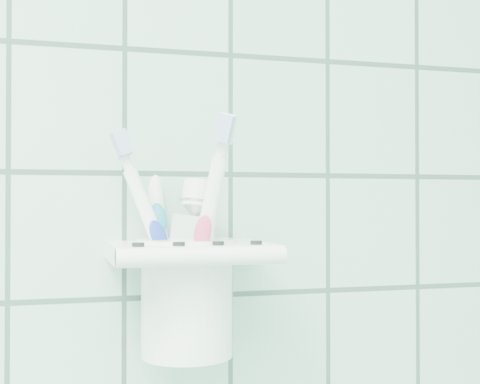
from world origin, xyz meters
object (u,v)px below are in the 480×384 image
(cup, at_px, (187,293))
(toothbrush_blue, at_px, (172,219))
(toothbrush_pink, at_px, (201,230))
(toothbrush_orange, at_px, (181,228))
(holder_bracket, at_px, (189,254))
(toothpaste_tube, at_px, (178,250))

(cup, distance_m, toothbrush_blue, 0.06)
(toothbrush_pink, distance_m, toothbrush_orange, 0.02)
(toothbrush_blue, bearing_deg, cup, -6.87)
(holder_bracket, height_order, toothbrush_pink, toothbrush_pink)
(cup, xyz_separation_m, toothbrush_blue, (-0.01, 0.00, 0.06))
(holder_bracket, height_order, toothbrush_blue, toothbrush_blue)
(holder_bracket, relative_size, cup, 1.34)
(toothbrush_pink, xyz_separation_m, toothbrush_orange, (-0.02, 0.01, 0.00))
(toothbrush_orange, bearing_deg, holder_bracket, 36.56)
(toothbrush_pink, relative_size, toothpaste_tube, 1.30)
(toothbrush_orange, bearing_deg, cup, 69.26)
(toothbrush_blue, bearing_deg, toothbrush_orange, -45.56)
(toothbrush_blue, xyz_separation_m, toothbrush_orange, (0.01, -0.01, -0.01))
(cup, bearing_deg, toothbrush_pink, -52.40)
(toothbrush_blue, distance_m, toothbrush_orange, 0.01)
(cup, relative_size, toothpaste_tube, 0.67)
(holder_bracket, distance_m, cup, 0.03)
(holder_bracket, bearing_deg, toothpaste_tube, -152.14)
(toothbrush_blue, distance_m, toothpaste_tube, 0.03)
(holder_bracket, relative_size, toothpaste_tube, 0.89)
(cup, bearing_deg, toothbrush_blue, 162.67)
(toothbrush_blue, height_order, toothpaste_tube, toothbrush_blue)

